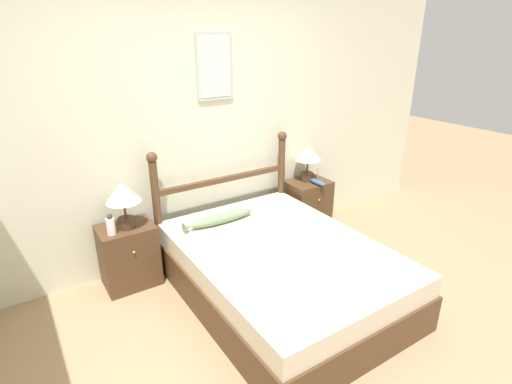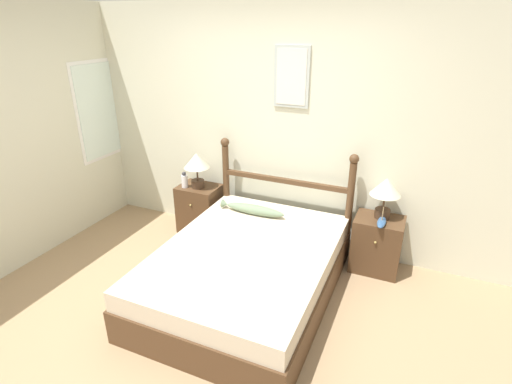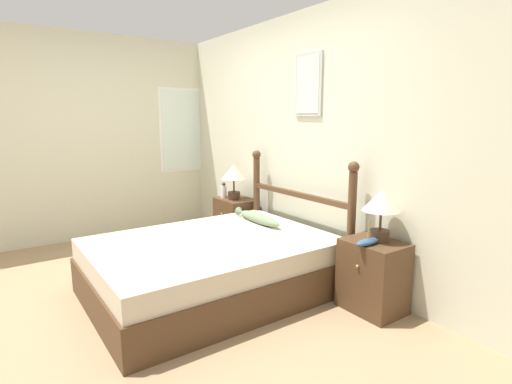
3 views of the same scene
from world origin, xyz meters
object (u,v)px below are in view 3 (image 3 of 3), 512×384
(nightstand_right, at_px, (373,276))
(table_lamp_left, at_px, (234,175))
(table_lamp_right, at_px, (381,204))
(fish_pillow, at_px, (258,218))
(bottle, at_px, (224,191))
(model_boat, at_px, (368,242))
(nightstand_left, at_px, (236,222))
(bed, at_px, (212,266))

(nightstand_right, distance_m, table_lamp_left, 2.13)
(table_lamp_right, bearing_deg, fish_pillow, -167.55)
(bottle, distance_m, model_boat, 2.22)
(nightstand_right, relative_size, fish_pillow, 0.81)
(nightstand_right, distance_m, fish_pillow, 1.30)
(nightstand_left, xyz_separation_m, fish_pillow, (0.80, -0.24, 0.25))
(bed, height_order, table_lamp_left, table_lamp_left)
(table_lamp_right, relative_size, bottle, 2.19)
(nightstand_right, distance_m, table_lamp_right, 0.58)
(bed, relative_size, nightstand_left, 3.54)
(nightstand_left, height_order, model_boat, model_boat)
(bed, xyz_separation_m, fish_pillow, (-0.23, 0.66, 0.30))
(nightstand_right, relative_size, model_boat, 2.40)
(nightstand_right, height_order, table_lamp_right, table_lamp_right)
(table_lamp_left, height_order, fish_pillow, table_lamp_left)
(bed, distance_m, model_boat, 1.36)
(nightstand_left, height_order, nightstand_right, same)
(table_lamp_right, relative_size, model_boat, 1.73)
(table_lamp_left, xyz_separation_m, bottle, (-0.14, -0.06, -0.21))
(bed, distance_m, table_lamp_right, 1.53)
(nightstand_right, bearing_deg, nightstand_left, 180.00)
(table_lamp_left, relative_size, model_boat, 1.73)
(model_boat, height_order, fish_pillow, model_boat)
(bottle, bearing_deg, table_lamp_left, 22.11)
(nightstand_left, height_order, fish_pillow, fish_pillow)
(bottle, relative_size, model_boat, 0.79)
(model_boat, bearing_deg, nightstand_right, 101.90)
(nightstand_right, xyz_separation_m, fish_pillow, (-1.26, -0.24, 0.25))
(nightstand_right, bearing_deg, table_lamp_left, -179.28)
(nightstand_left, distance_m, bottle, 0.40)
(model_boat, relative_size, fish_pillow, 0.34)
(table_lamp_right, bearing_deg, table_lamp_left, -178.12)
(nightstand_right, bearing_deg, bed, -139.04)
(bed, height_order, bottle, bottle)
(nightstand_right, bearing_deg, table_lamp_right, 78.88)
(bed, height_order, table_lamp_right, table_lamp_right)
(table_lamp_left, xyz_separation_m, fish_pillow, (0.79, -0.21, -0.33))
(bed, bearing_deg, table_lamp_left, 139.57)
(nightstand_left, height_order, bottle, bottle)
(fish_pillow, bearing_deg, table_lamp_left, 164.99)
(fish_pillow, bearing_deg, nightstand_right, 10.70)
(bottle, bearing_deg, table_lamp_right, 3.27)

